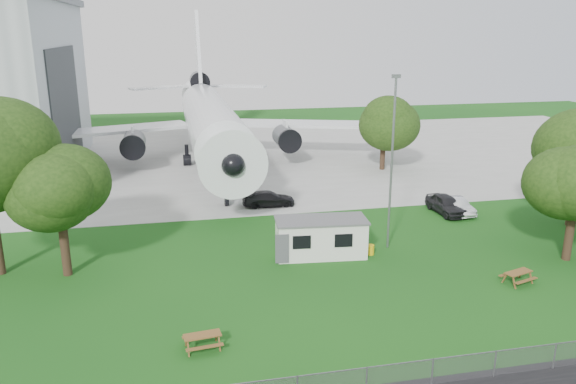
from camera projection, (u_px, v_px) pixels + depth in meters
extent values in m
plane|color=#1F5C18|center=(294.00, 297.00, 32.58)|extent=(160.00, 160.00, 0.00)
cube|color=#B7B7B2|center=(226.00, 157.00, 68.30)|extent=(120.00, 46.00, 0.03)
cube|color=#2D3033|center=(67.00, 112.00, 58.36)|extent=(0.16, 16.00, 12.96)
cylinder|color=white|center=(211.00, 121.00, 62.73)|extent=(5.40, 34.00, 5.40)
cone|color=white|center=(229.00, 158.00, 44.87)|extent=(5.40, 5.50, 5.40)
cone|color=white|center=(199.00, 94.00, 82.26)|extent=(4.86, 9.00, 4.86)
cube|color=white|center=(98.00, 131.00, 63.58)|extent=(21.36, 10.77, 0.36)
cube|color=white|center=(312.00, 124.00, 68.57)|extent=(21.36, 10.77, 0.36)
cube|color=white|center=(198.00, 54.00, 80.68)|extent=(0.46, 9.96, 12.17)
cylinder|color=#515459|center=(134.00, 144.00, 61.15)|extent=(2.50, 4.20, 2.50)
cylinder|color=#515459|center=(286.00, 138.00, 64.54)|extent=(2.50, 4.20, 2.50)
cylinder|color=#515459|center=(199.00, 81.00, 80.76)|extent=(2.60, 4.50, 2.60)
cylinder|color=black|center=(226.00, 192.00, 49.24)|extent=(0.36, 0.36, 2.40)
cylinder|color=black|center=(187.00, 155.00, 64.20)|extent=(0.44, 0.44, 2.40)
cylinder|color=black|center=(236.00, 153.00, 65.31)|extent=(0.44, 0.44, 2.40)
cube|color=silver|center=(321.00, 238.00, 38.27)|extent=(6.20, 3.04, 2.50)
cube|color=#59595B|center=(321.00, 220.00, 37.91)|extent=(6.42, 3.26, 0.12)
cylinder|color=gold|center=(371.00, 250.00, 38.63)|extent=(0.50, 0.50, 0.70)
cylinder|color=slate|center=(392.00, 165.00, 38.39)|extent=(0.16, 0.16, 12.00)
cylinder|color=#382619|center=(65.00, 251.00, 35.07)|extent=(0.56, 0.56, 3.22)
sphere|color=#355519|center=(58.00, 191.00, 33.99)|extent=(6.12, 6.12, 6.12)
cylinder|color=#382619|center=(569.00, 238.00, 37.48)|extent=(0.56, 0.56, 3.04)
cylinder|color=#382619|center=(572.00, 204.00, 44.11)|extent=(0.56, 0.56, 3.57)
cylinder|color=#382619|center=(383.00, 156.00, 62.04)|extent=(0.56, 0.56, 3.10)
sphere|color=#355519|center=(384.00, 122.00, 61.00)|extent=(6.69, 6.69, 6.69)
imported|color=black|center=(446.00, 204.00, 47.20)|extent=(2.07, 4.72, 1.58)
imported|color=white|center=(457.00, 206.00, 47.23)|extent=(1.65, 4.14, 1.34)
imported|color=black|center=(269.00, 199.00, 49.24)|extent=(4.65, 2.02, 1.33)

